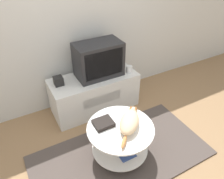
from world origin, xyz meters
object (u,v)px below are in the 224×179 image
(speaker, at_px, (58,81))
(cat, at_px, (130,122))
(tv, at_px, (99,60))
(dvd_box, at_px, (103,123))

(speaker, height_order, cat, speaker)
(tv, height_order, cat, tv)
(tv, distance_m, dvd_box, 0.97)
(tv, xyz_separation_m, dvd_box, (-0.36, -0.85, -0.29))
(dvd_box, bearing_deg, cat, -33.77)
(tv, relative_size, cat, 1.39)
(cat, bearing_deg, dvd_box, 100.46)
(tv, distance_m, speaker, 0.61)
(tv, bearing_deg, speaker, 176.94)
(speaker, xyz_separation_m, cat, (0.45, -1.04, -0.06))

